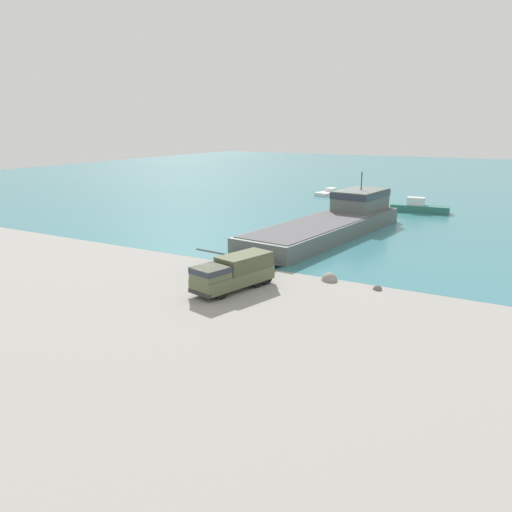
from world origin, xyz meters
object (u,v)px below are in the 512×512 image
at_px(military_truck, 233,272).
at_px(moored_boat_a, 330,192).
at_px(moored_boat_b, 419,207).
at_px(cargo_crate, 213,289).
at_px(soldier_on_ramp, 214,272).
at_px(landing_craft, 335,220).

distance_m(military_truck, moored_boat_a, 59.64).
height_order(moored_boat_a, moored_boat_b, moored_boat_b).
xyz_separation_m(moored_boat_b, cargo_crate, (-6.32, -47.21, -0.45)).
relative_size(moored_boat_a, cargo_crate, 9.10).
distance_m(moored_boat_a, cargo_crate, 60.79).
height_order(military_truck, moored_boat_b, military_truck).
relative_size(military_truck, soldier_on_ramp, 4.54).
height_order(military_truck, soldier_on_ramp, military_truck).
bearing_deg(moored_boat_a, cargo_crate, 118.93).
height_order(soldier_on_ramp, moored_boat_a, soldier_on_ramp).
relative_size(landing_craft, soldier_on_ramp, 19.92).
xyz_separation_m(moored_boat_a, moored_boat_b, (19.31, -12.17, 0.34)).
relative_size(moored_boat_b, cargo_crate, 11.82).
distance_m(landing_craft, soldier_on_ramp, 24.52).
relative_size(soldier_on_ramp, cargo_crate, 2.32).
bearing_deg(moored_boat_a, landing_craft, 128.61).
relative_size(soldier_on_ramp, moored_boat_b, 0.20).
xyz_separation_m(landing_craft, moored_boat_a, (-13.34, 32.97, -1.21)).
xyz_separation_m(soldier_on_ramp, moored_boat_b, (7.54, 45.26, -0.24)).
bearing_deg(soldier_on_ramp, moored_boat_a, -141.47).
relative_size(military_truck, cargo_crate, 10.54).
relative_size(military_truck, moored_boat_a, 1.16).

